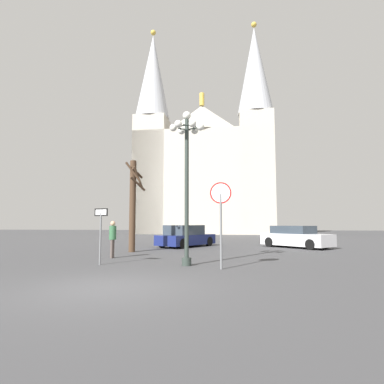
{
  "coord_description": "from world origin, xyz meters",
  "views": [
    {
      "loc": [
        2.88,
        -7.82,
        1.62
      ],
      "look_at": [
        -0.01,
        20.52,
        4.34
      ],
      "focal_mm": 29.85,
      "sensor_mm": 36.0,
      "label": 1
    }
  ],
  "objects_px": {
    "cathedral": "(205,168)",
    "stop_sign": "(221,208)",
    "bare_tree": "(133,203)",
    "parked_car_near_navy": "(186,237)",
    "pedestrian_walking": "(113,235)",
    "street_lamp": "(187,165)",
    "one_way_arrow_sign": "(101,228)",
    "parked_car_far_white": "(295,237)"
  },
  "relations": [
    {
      "from": "pedestrian_walking",
      "to": "cathedral",
      "type": "bearing_deg",
      "value": 86.21
    },
    {
      "from": "cathedral",
      "to": "one_way_arrow_sign",
      "type": "bearing_deg",
      "value": -92.97
    },
    {
      "from": "parked_car_near_navy",
      "to": "pedestrian_walking",
      "type": "xyz_separation_m",
      "value": [
        -2.53,
        -7.02,
        0.35
      ]
    },
    {
      "from": "cathedral",
      "to": "stop_sign",
      "type": "height_order",
      "value": "cathedral"
    },
    {
      "from": "street_lamp",
      "to": "bare_tree",
      "type": "xyz_separation_m",
      "value": [
        -3.65,
        5.24,
        -1.14
      ]
    },
    {
      "from": "stop_sign",
      "to": "parked_car_far_white",
      "type": "height_order",
      "value": "stop_sign"
    },
    {
      "from": "street_lamp",
      "to": "one_way_arrow_sign",
      "type": "bearing_deg",
      "value": -178.32
    },
    {
      "from": "street_lamp",
      "to": "parked_car_far_white",
      "type": "bearing_deg",
      "value": 57.07
    },
    {
      "from": "stop_sign",
      "to": "one_way_arrow_sign",
      "type": "xyz_separation_m",
      "value": [
        -4.66,
        0.71,
        -0.73
      ]
    },
    {
      "from": "one_way_arrow_sign",
      "to": "parked_car_far_white",
      "type": "xyz_separation_m",
      "value": [
        9.34,
        9.35,
        -0.73
      ]
    },
    {
      "from": "stop_sign",
      "to": "street_lamp",
      "type": "distance_m",
      "value": 2.31
    },
    {
      "from": "cathedral",
      "to": "street_lamp",
      "type": "xyz_separation_m",
      "value": [
        1.49,
        -35.66,
        -6.01
      ]
    },
    {
      "from": "bare_tree",
      "to": "pedestrian_walking",
      "type": "xyz_separation_m",
      "value": [
        -0.05,
        -2.99,
        -1.69
      ]
    },
    {
      "from": "cathedral",
      "to": "one_way_arrow_sign",
      "type": "height_order",
      "value": "cathedral"
    },
    {
      "from": "cathedral",
      "to": "parked_car_near_navy",
      "type": "xyz_separation_m",
      "value": [
        0.32,
        -26.39,
        -9.18
      ]
    },
    {
      "from": "one_way_arrow_sign",
      "to": "pedestrian_walking",
      "type": "bearing_deg",
      "value": 98.55
    },
    {
      "from": "cathedral",
      "to": "street_lamp",
      "type": "bearing_deg",
      "value": -87.61
    },
    {
      "from": "bare_tree",
      "to": "parked_car_near_navy",
      "type": "distance_m",
      "value": 5.15
    },
    {
      "from": "parked_car_near_navy",
      "to": "one_way_arrow_sign",
      "type": "bearing_deg",
      "value": -103.1
    },
    {
      "from": "pedestrian_walking",
      "to": "parked_car_near_navy",
      "type": "bearing_deg",
      "value": 70.16
    },
    {
      "from": "one_way_arrow_sign",
      "to": "pedestrian_walking",
      "type": "height_order",
      "value": "one_way_arrow_sign"
    },
    {
      "from": "cathedral",
      "to": "one_way_arrow_sign",
      "type": "xyz_separation_m",
      "value": [
        -1.86,
        -35.76,
        -8.46
      ]
    },
    {
      "from": "stop_sign",
      "to": "pedestrian_walking",
      "type": "bearing_deg",
      "value": 148.59
    },
    {
      "from": "street_lamp",
      "to": "stop_sign",
      "type": "bearing_deg",
      "value": -31.7
    },
    {
      "from": "street_lamp",
      "to": "cathedral",
      "type": "bearing_deg",
      "value": 92.39
    },
    {
      "from": "stop_sign",
      "to": "pedestrian_walking",
      "type": "xyz_separation_m",
      "value": [
        -5.01,
        3.06,
        -1.1
      ]
    },
    {
      "from": "stop_sign",
      "to": "bare_tree",
      "type": "relative_size",
      "value": 0.6
    },
    {
      "from": "street_lamp",
      "to": "bare_tree",
      "type": "bearing_deg",
      "value": 124.82
    },
    {
      "from": "street_lamp",
      "to": "bare_tree",
      "type": "relative_size",
      "value": 1.17
    },
    {
      "from": "parked_car_far_white",
      "to": "pedestrian_walking",
      "type": "relative_size",
      "value": 2.64
    },
    {
      "from": "street_lamp",
      "to": "parked_car_near_navy",
      "type": "distance_m",
      "value": 9.87
    },
    {
      "from": "cathedral",
      "to": "parked_car_far_white",
      "type": "xyz_separation_m",
      "value": [
        7.48,
        -26.4,
        -9.19
      ]
    },
    {
      "from": "parked_car_near_navy",
      "to": "pedestrian_walking",
      "type": "bearing_deg",
      "value": -109.84
    },
    {
      "from": "one_way_arrow_sign",
      "to": "parked_car_near_navy",
      "type": "height_order",
      "value": "one_way_arrow_sign"
    },
    {
      "from": "parked_car_near_navy",
      "to": "pedestrian_walking",
      "type": "relative_size",
      "value": 2.73
    },
    {
      "from": "parked_car_near_navy",
      "to": "cathedral",
      "type": "bearing_deg",
      "value": 90.7
    },
    {
      "from": "stop_sign",
      "to": "cathedral",
      "type": "bearing_deg",
      "value": 94.39
    },
    {
      "from": "cathedral",
      "to": "parked_car_near_navy",
      "type": "bearing_deg",
      "value": -89.3
    },
    {
      "from": "one_way_arrow_sign",
      "to": "pedestrian_walking",
      "type": "relative_size",
      "value": 1.28
    },
    {
      "from": "street_lamp",
      "to": "parked_car_far_white",
      "type": "height_order",
      "value": "street_lamp"
    },
    {
      "from": "cathedral",
      "to": "street_lamp",
      "type": "relative_size",
      "value": 5.19
    },
    {
      "from": "bare_tree",
      "to": "parked_car_near_navy",
      "type": "xyz_separation_m",
      "value": [
        2.48,
        4.03,
        -2.04
      ]
    }
  ]
}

